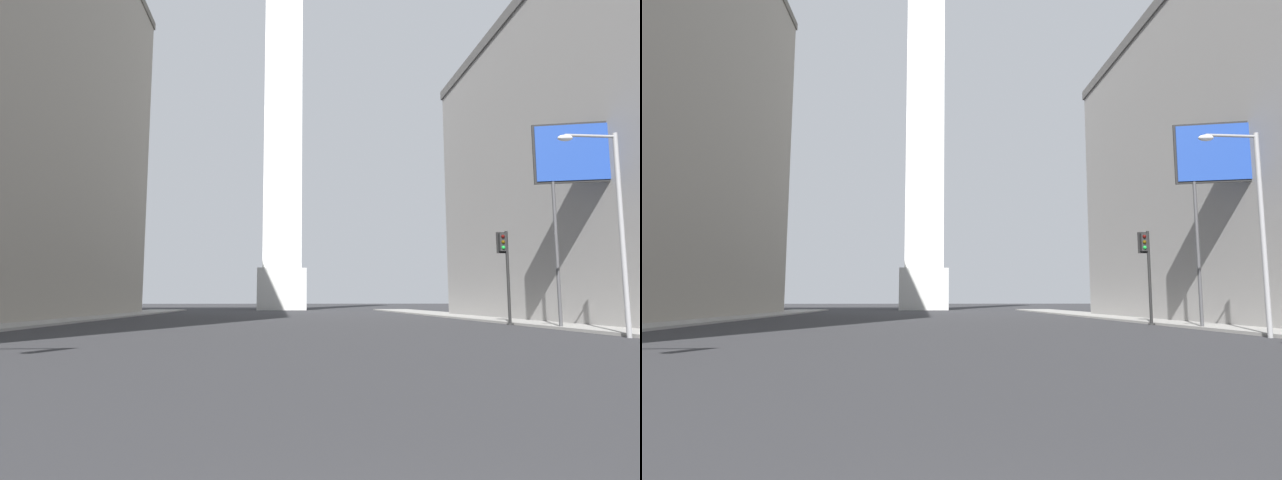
{
  "view_description": "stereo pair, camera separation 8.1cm",
  "coord_description": "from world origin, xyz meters",
  "views": [
    {
      "loc": [
        -0.63,
        -1.29,
        1.52
      ],
      "look_at": [
        4.74,
        61.84,
        9.14
      ],
      "focal_mm": 28.0,
      "sensor_mm": 36.0,
      "label": 1
    },
    {
      "loc": [
        -0.55,
        -1.29,
        1.52
      ],
      "look_at": [
        4.74,
        61.84,
        9.14
      ],
      "focal_mm": 28.0,
      "sensor_mm": 36.0,
      "label": 2
    }
  ],
  "objects": [
    {
      "name": "billboard_sign",
      "position": [
        15.91,
        23.25,
        8.96
      ],
      "size": [
        5.57,
        1.62,
        11.02
      ],
      "color": "#3F3F42",
      "rests_on": "ground_plane"
    },
    {
      "name": "obelisk",
      "position": [
        0.0,
        76.07,
        32.95
      ],
      "size": [
        7.3,
        7.3,
        68.94
      ],
      "color": "silver",
      "rests_on": "ground_plane"
    },
    {
      "name": "sidewalk_right",
      "position": [
        16.22,
        27.39,
        0.07
      ],
      "size": [
        5.0,
        91.28,
        0.15
      ],
      "primitive_type": "cube",
      "color": "gray",
      "rests_on": "ground_plane"
    },
    {
      "name": "traffic_light_mid_right",
      "position": [
        13.33,
        28.24,
        3.79
      ],
      "size": [
        0.76,
        0.51,
        5.75
      ],
      "color": "black",
      "rests_on": "ground_plane"
    },
    {
      "name": "street_lamp",
      "position": [
        13.09,
        17.89,
        5.16
      ],
      "size": [
        2.63,
        0.36,
        8.49
      ],
      "color": "gray",
      "rests_on": "ground_plane"
    }
  ]
}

